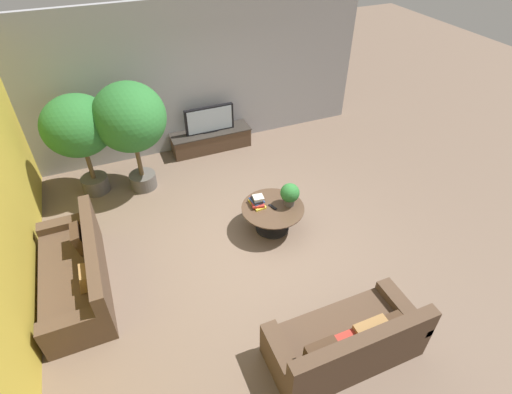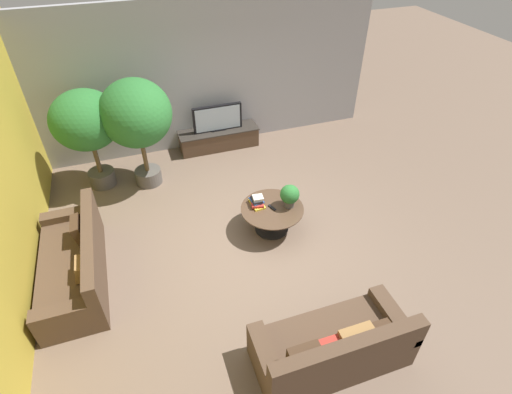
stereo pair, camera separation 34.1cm
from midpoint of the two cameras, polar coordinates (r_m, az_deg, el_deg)
ground_plane at (r=6.57m, az=0.89°, el=-6.00°), size 24.00×24.00×0.00m
back_wall_stone at (r=8.41m, az=-6.80°, el=16.68°), size 7.40×0.12×3.00m
media_console at (r=8.74m, az=-4.21°, el=8.38°), size 1.70×0.50×0.42m
television at (r=8.50m, az=-4.36°, el=11.14°), size 1.04×0.13×0.56m
coffee_table at (r=6.54m, az=3.80°, el=-2.52°), size 1.02×1.02×0.45m
couch_by_wall at (r=6.28m, az=-22.98°, el=-8.97°), size 0.84×2.09×0.84m
couch_near_entry at (r=5.14m, az=12.94°, el=-20.30°), size 1.84×0.84×0.84m
potted_palm_tall at (r=7.52m, az=-21.89°, el=9.78°), size 1.19×1.19×1.89m
potted_palm_corner at (r=7.25m, az=-15.43°, el=11.09°), size 1.24×1.24×2.06m
potted_plant_tabletop at (r=6.39m, az=6.36°, el=0.25°), size 0.31×0.31×0.39m
book_stack at (r=6.47m, az=1.64°, el=-0.64°), size 0.25×0.34×0.16m
remote_black at (r=6.45m, az=3.81°, el=-1.55°), size 0.09×0.16×0.02m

